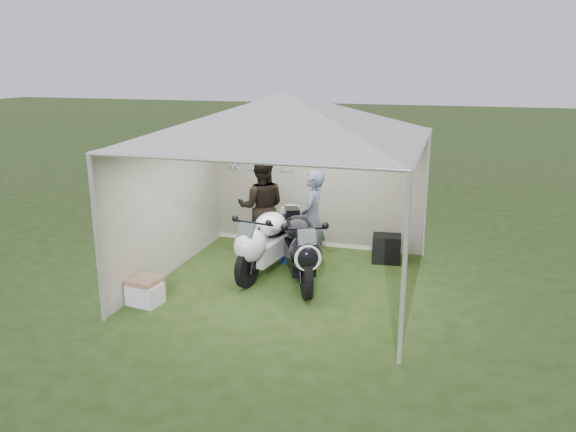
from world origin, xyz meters
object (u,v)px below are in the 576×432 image
(person_blue_jacket, at_px, (312,219))
(equipment_box, at_px, (386,249))
(person_dark_jacket, at_px, (262,207))
(motorcycle_black, at_px, (300,246))
(crate_0, at_px, (145,294))
(motorcycle_white, at_px, (266,240))
(paddock_stand, at_px, (292,253))
(canopy_tent, at_px, (286,121))
(crate_1, at_px, (146,290))

(person_blue_jacket, distance_m, equipment_box, 1.46)
(equipment_box, bearing_deg, person_dark_jacket, -173.67)
(motorcycle_black, xyz_separation_m, crate_0, (-1.94, -1.46, -0.45))
(person_dark_jacket, bearing_deg, person_blue_jacket, 147.30)
(motorcycle_white, relative_size, motorcycle_black, 1.02)
(paddock_stand, xyz_separation_m, equipment_box, (1.61, 0.45, 0.09))
(canopy_tent, distance_m, paddock_stand, 2.62)
(person_blue_jacket, bearing_deg, motorcycle_black, 1.70)
(person_blue_jacket, xyz_separation_m, crate_0, (-1.93, -2.26, -0.69))
(person_dark_jacket, xyz_separation_m, crate_0, (-0.91, -2.58, -0.74))
(equipment_box, bearing_deg, person_blue_jacket, -154.87)
(paddock_stand, xyz_separation_m, crate_1, (-1.55, -2.32, 0.04))
(motorcycle_white, relative_size, person_dark_jacket, 1.18)
(paddock_stand, height_order, person_blue_jacket, person_blue_jacket)
(crate_1, bearing_deg, person_blue_jacket, 48.54)
(canopy_tent, relative_size, person_blue_jacket, 3.37)
(paddock_stand, xyz_separation_m, person_blue_jacket, (0.40, -0.12, 0.69))
(crate_1, bearing_deg, crate_0, -70.31)
(motorcycle_white, height_order, crate_0, motorcycle_white)
(motorcycle_black, relative_size, person_dark_jacket, 1.15)
(person_dark_jacket, height_order, crate_1, person_dark_jacket)
(paddock_stand, distance_m, crate_0, 2.82)
(paddock_stand, relative_size, person_dark_jacket, 0.22)
(motorcycle_white, distance_m, crate_0, 2.15)
(person_dark_jacket, bearing_deg, motorcycle_white, 97.79)
(motorcycle_white, bearing_deg, motorcycle_black, -8.95)
(paddock_stand, distance_m, person_blue_jacket, 0.81)
(canopy_tent, distance_m, motorcycle_black, 1.98)
(person_blue_jacket, distance_m, crate_1, 3.02)
(paddock_stand, relative_size, equipment_box, 0.83)
(paddock_stand, bearing_deg, person_blue_jacket, -16.12)
(canopy_tent, relative_size, crate_1, 13.36)
(motorcycle_black, height_order, paddock_stand, motorcycle_black)
(person_dark_jacket, bearing_deg, equipment_box, 170.92)
(motorcycle_white, height_order, person_dark_jacket, person_dark_jacket)
(crate_0, bearing_deg, motorcycle_white, 51.99)
(motorcycle_white, height_order, person_blue_jacket, person_blue_jacket)
(person_dark_jacket, relative_size, crate_1, 4.24)
(crate_0, relative_size, crate_1, 1.08)
(motorcycle_white, distance_m, motorcycle_black, 0.67)
(paddock_stand, relative_size, person_blue_jacket, 0.24)
(canopy_tent, relative_size, motorcycle_black, 2.74)
(person_blue_jacket, distance_m, crate_0, 3.05)
(crate_0, height_order, crate_1, crate_1)
(crate_0, bearing_deg, motorcycle_black, 36.93)
(motorcycle_black, bearing_deg, person_dark_jacket, 108.73)
(crate_0, distance_m, crate_1, 0.06)
(motorcycle_white, bearing_deg, paddock_stand, 80.58)
(motorcycle_black, height_order, crate_0, motorcycle_black)
(equipment_box, xyz_separation_m, crate_1, (-3.16, -2.78, -0.05))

